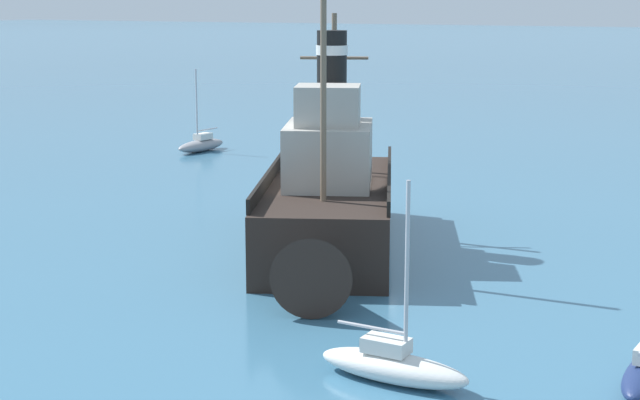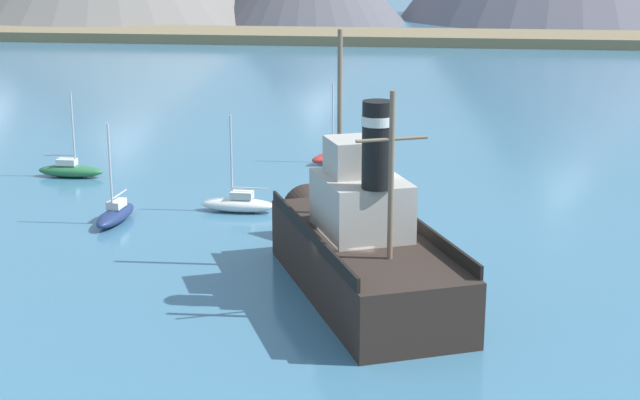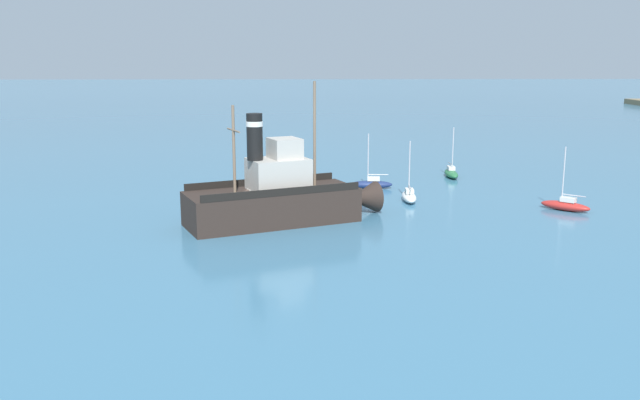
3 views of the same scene
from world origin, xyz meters
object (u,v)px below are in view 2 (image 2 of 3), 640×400
at_px(sailboat_navy, 115,214).
at_px(sailboat_red, 336,155).
at_px(old_tugboat, 360,246).
at_px(sailboat_green, 70,170).
at_px(sailboat_white, 238,204).

bearing_deg(sailboat_navy, sailboat_red, 56.40).
bearing_deg(old_tugboat, sailboat_navy, 147.92).
distance_m(sailboat_green, sailboat_red, 15.72).
distance_m(old_tugboat, sailboat_white, 12.48).
height_order(sailboat_red, sailboat_white, same).
xyz_separation_m(sailboat_green, sailboat_navy, (5.42, -8.40, 0.00)).
distance_m(old_tugboat, sailboat_red, 22.03).
bearing_deg(sailboat_red, sailboat_green, -159.22).
height_order(sailboat_green, sailboat_red, same).
height_order(old_tugboat, sailboat_green, old_tugboat).
height_order(old_tugboat, sailboat_navy, old_tugboat).
bearing_deg(sailboat_navy, old_tugboat, -32.08).
relative_size(sailboat_green, sailboat_red, 1.00).
height_order(sailboat_green, sailboat_white, same).
distance_m(sailboat_red, sailboat_white, 12.05).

